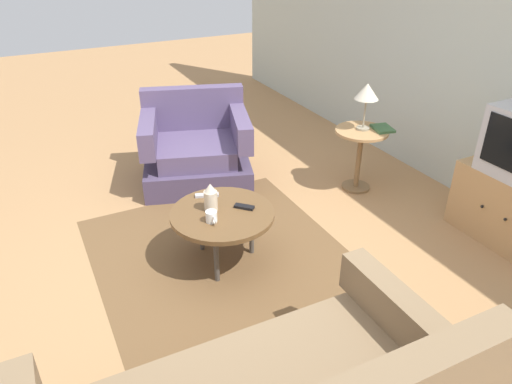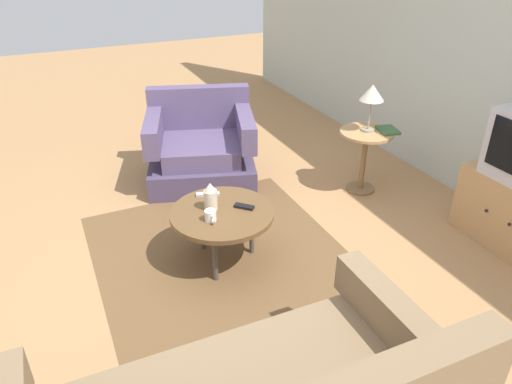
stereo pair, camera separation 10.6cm
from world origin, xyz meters
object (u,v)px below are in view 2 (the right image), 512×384
Objects in this scene: vase at (211,197)px; book at (388,130)px; side_table at (365,149)px; tv_remote_silver at (208,194)px; armchair at (201,150)px; coffee_table at (222,215)px; tv_remote_dark at (244,207)px; table_lamp at (372,94)px; mug at (211,216)px.

vase is 1.86m from book.
side_table reaches higher than tv_remote_silver.
coffee_table is at bearing 95.43° from armchair.
coffee_table is 0.26m from tv_remote_silver.
side_table is 1.52m from tv_remote_dark.
armchair reaches higher than side_table.
book is (-0.41, 1.76, 0.21)m from coffee_table.
tv_remote_dark is at bearing 68.48° from vase.
coffee_table is 3.09× the size of book.
table_lamp is 3.08× the size of tv_remote_dark.
table_lamp is 3.45× the size of mug.
side_table is 1.62m from tv_remote_silver.
table_lamp is 1.61m from tv_remote_dark.
book is (0.96, 1.46, 0.31)m from armchair.
table_lamp reaches higher than side_table.
vase is at bearing -75.51° from table_lamp.
table_lamp is (-0.49, 1.61, 0.54)m from coffee_table.
armchair is at bearing -109.35° from book.
tv_remote_dark is at bearing -61.04° from book.
tv_remote_dark is (0.51, -1.43, 0.01)m from side_table.
side_table is at bearing 106.91° from coffee_table.
side_table is 0.51m from table_lamp.
vase is (1.30, -0.36, 0.23)m from armchair.
armchair is at bearing 164.36° from vase.
mug is (1.45, -0.42, 0.17)m from armchair.
side_table is at bearing -56.29° from table_lamp.
table_lamp is 1.88m from mug.
book is at bearing 164.80° from armchair.
tv_remote_dark is at bearing 102.18° from armchair.
mug is 0.51× the size of book.
coffee_table is 0.16m from mug.
mug is at bearing -52.87° from coffee_table.
tv_remote_silver is at bearing -71.30° from book.
vase is 1.71× the size of mug.
mug is at bearing -71.50° from side_table.
tv_remote_silver is at bearing -82.00° from side_table.
vase is 0.17m from mug.
tv_remote_silver is 0.75× the size of book.
table_lamp is at bearing -152.62° from tv_remote_silver.
table_lamp is 1.77m from vase.
vase is 0.25m from tv_remote_dark.
tv_remote_dark is 0.33m from tv_remote_silver.
side_table is at bearing 163.69° from armchair.
vase is at bearing 96.22° from tv_remote_silver.
tv_remote_silver is (1.11, -0.32, 0.14)m from armchair.
book is (-0.15, 1.78, 0.17)m from tv_remote_silver.
coffee_table is at bearing 112.16° from tv_remote_silver.
armchair reaches higher than tv_remote_silver.
coffee_table is 1.76× the size of table_lamp.
vase reaches higher than tv_remote_dark.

